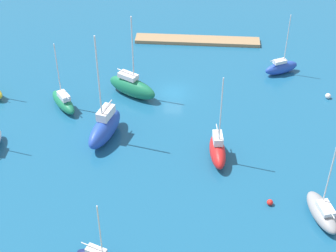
% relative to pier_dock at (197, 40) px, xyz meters
% --- Properties ---
extents(water, '(160.00, 160.00, 0.00)m').
position_rel_pier_dock_xyz_m(water, '(2.71, 14.50, -0.26)').
color(water, '#19567F').
rests_on(water, ground).
extents(pier_dock, '(19.03, 2.58, 0.52)m').
position_rel_pier_dock_xyz_m(pier_dock, '(0.00, 0.00, 0.00)').
color(pier_dock, '#997A56').
rests_on(pier_dock, ground).
extents(sailboat_green_lone_north, '(7.18, 5.29, 11.23)m').
position_rel_pier_dock_xyz_m(sailboat_green_lone_north, '(8.01, 15.56, 1.10)').
color(sailboat_green_lone_north, '#19724C').
rests_on(sailboat_green_lone_north, water).
extents(sailboat_blue_near_pier, '(3.99, 7.36, 13.36)m').
position_rel_pier_dock_xyz_m(sailboat_blue_near_pier, '(9.93, 24.73, 1.30)').
color(sailboat_blue_near_pier, '#2347B2').
rests_on(sailboat_blue_near_pier, water).
extents(sailboat_red_east_end, '(2.27, 5.66, 10.65)m').
position_rel_pier_dock_xyz_m(sailboat_red_east_end, '(-3.00, 27.42, 0.96)').
color(sailboat_red_east_end, red).
rests_on(sailboat_red_east_end, water).
extents(sailboat_gray_far_north, '(3.36, 5.87, 8.61)m').
position_rel_pier_dock_xyz_m(sailboat_gray_far_north, '(-13.01, 35.56, 0.63)').
color(sailboat_gray_far_north, gray).
rests_on(sailboat_gray_far_north, water).
extents(sailboat_green_far_south, '(4.73, 5.45, 8.88)m').
position_rel_pier_dock_xyz_m(sailboat_green_far_south, '(16.22, 19.03, 0.71)').
color(sailboat_green_far_south, '#19724C').
rests_on(sailboat_green_far_south, water).
extents(sailboat_blue_by_breakwater, '(5.13, 3.58, 8.72)m').
position_rel_pier_dock_xyz_m(sailboat_blue_by_breakwater, '(-11.84, 8.49, 0.70)').
color(sailboat_blue_by_breakwater, '#2347B2').
rests_on(sailboat_blue_by_breakwater, water).
extents(mooring_buoy_red, '(0.63, 0.63, 0.63)m').
position_rel_pier_dock_xyz_m(mooring_buoy_red, '(-8.24, 34.11, 0.05)').
color(mooring_buoy_red, red).
rests_on(mooring_buoy_red, water).
extents(mooring_buoy_white, '(0.72, 0.72, 0.72)m').
position_rel_pier_dock_xyz_m(mooring_buoy_white, '(-17.32, 14.32, 0.10)').
color(mooring_buoy_white, white).
rests_on(mooring_buoy_white, water).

